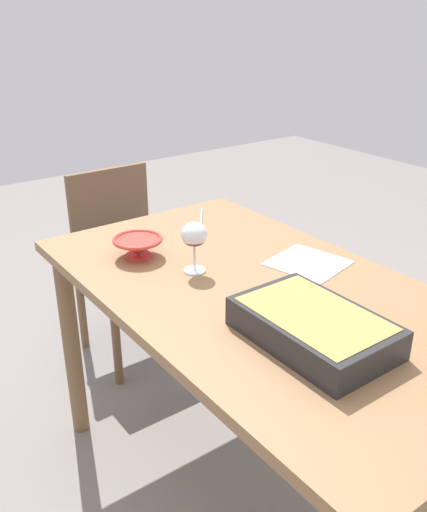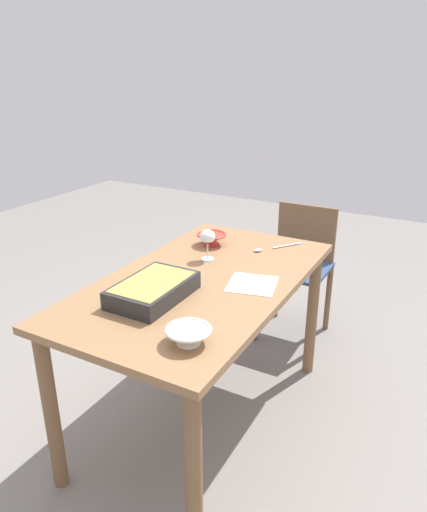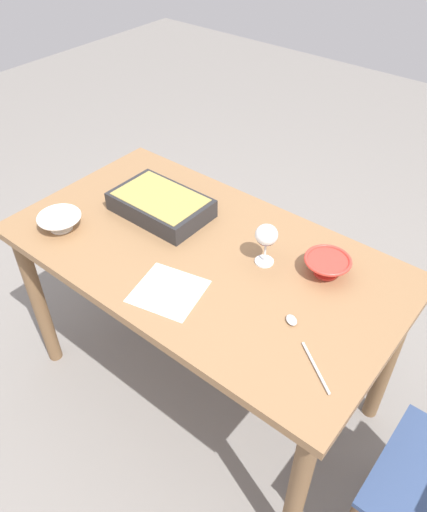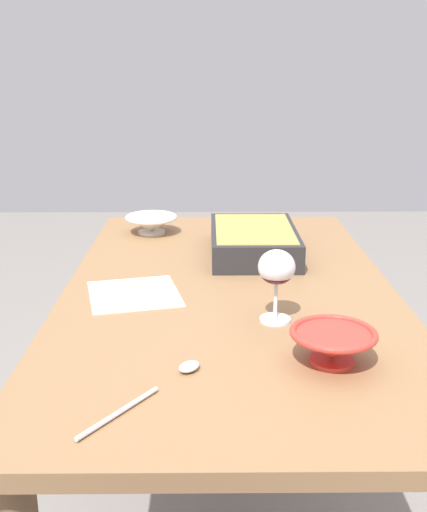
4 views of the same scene
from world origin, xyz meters
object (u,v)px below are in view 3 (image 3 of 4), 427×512
small_bowl (327,265)px  napkin (168,291)px  wine_glass (266,237)px  casserole_dish (161,204)px  dining_table (203,274)px  serving_spoon (300,337)px  mixing_bowl (60,221)px

small_bowl → napkin: 0.52m
napkin → wine_glass: bearing=63.3°
wine_glass → casserole_dish: size_ratio=0.42×
dining_table → small_bowl: small_bowl is taller
casserole_dish → serving_spoon: (0.73, -0.20, -0.03)m
casserole_dish → napkin: size_ratio=1.75×
small_bowl → serving_spoon: size_ratio=0.64×
wine_glass → casserole_dish: bearing=-178.5°
dining_table → wine_glass: size_ratio=9.14×
wine_glass → serving_spoon: (0.27, -0.21, -0.10)m
mixing_bowl → serving_spoon: 0.96m
wine_glass → serving_spoon: 0.36m
mixing_bowl → serving_spoon: mixing_bowl is taller
wine_glass → serving_spoon: wine_glass is taller
small_bowl → serving_spoon: bearing=-74.5°
napkin → small_bowl: bearing=48.6°
dining_table → wine_glass: bearing=23.7°
small_bowl → serving_spoon: small_bowl is taller
wine_glass → small_bowl: bearing=23.4°
wine_glass → mixing_bowl: size_ratio=0.96×
mixing_bowl → napkin: size_ratio=0.77×
mixing_bowl → small_bowl: small_bowl is taller
small_bowl → serving_spoon: 0.30m
casserole_dish → mixing_bowl: casserole_dish is taller
mixing_bowl → napkin: (0.53, 0.00, -0.03)m
dining_table → serving_spoon: size_ratio=5.77×
serving_spoon → wine_glass: bearing=142.1°
wine_glass → napkin: (-0.15, -0.31, -0.11)m
wine_glass → serving_spoon: bearing=-37.9°
casserole_dish → napkin: casserole_dish is taller
mixing_bowl → serving_spoon: size_ratio=0.66×
dining_table → small_bowl: bearing=23.6°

